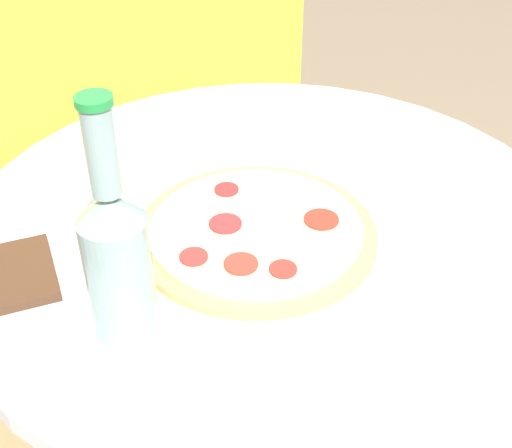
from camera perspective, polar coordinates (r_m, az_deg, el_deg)
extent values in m
cylinder|color=silver|center=(1.17, 1.02, -14.04)|extent=(0.10, 0.10, 0.67)
cylinder|color=silver|center=(0.93, 1.25, -0.23)|extent=(0.81, 0.81, 0.02)
cube|color=gold|center=(1.53, -19.21, 14.76)|extent=(1.56, 0.04, 1.49)
cylinder|color=tan|center=(0.89, 0.00, -0.78)|extent=(0.30, 0.30, 0.01)
cylinder|color=beige|center=(0.88, 0.00, -0.36)|extent=(0.27, 0.27, 0.01)
cylinder|color=#A12927|center=(0.84, -5.01, -2.62)|extent=(0.03, 0.03, 0.00)
cylinder|color=maroon|center=(0.95, -2.37, 2.78)|extent=(0.03, 0.03, 0.00)
cylinder|color=maroon|center=(0.82, 2.18, -3.62)|extent=(0.03, 0.03, 0.00)
cylinder|color=#A72B1F|center=(0.90, 5.25, 0.37)|extent=(0.04, 0.04, 0.00)
cylinder|color=#A52F24|center=(0.82, -1.21, -3.21)|extent=(0.04, 0.04, 0.00)
cylinder|color=maroon|center=(0.89, -2.47, 0.03)|extent=(0.04, 0.04, 0.00)
cylinder|color=gray|center=(0.74, -10.83, -4.16)|extent=(0.07, 0.07, 0.14)
cone|color=gray|center=(0.69, -11.64, 1.35)|extent=(0.07, 0.07, 0.03)
cylinder|color=gray|center=(0.65, -12.29, 5.74)|extent=(0.03, 0.03, 0.09)
cylinder|color=#1E8438|center=(0.63, -12.87, 9.61)|extent=(0.03, 0.03, 0.01)
cube|color=#422819|center=(0.87, -19.62, -4.05)|extent=(0.15, 0.15, 0.01)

